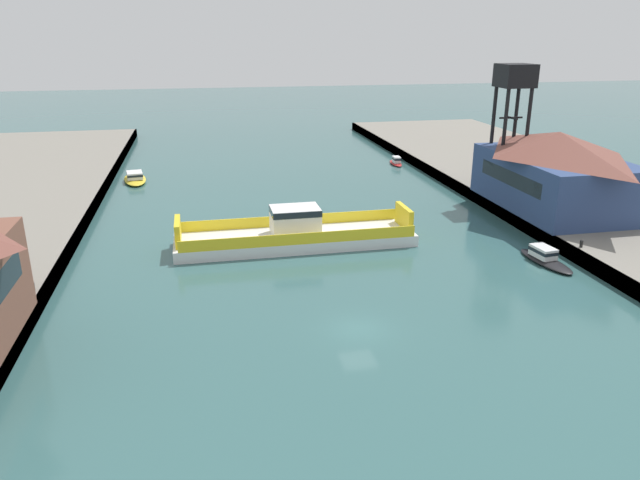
{
  "coord_description": "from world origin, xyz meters",
  "views": [
    {
      "loc": [
        -10.2,
        -36.24,
        19.96
      ],
      "look_at": [
        0.0,
        13.82,
        2.0
      ],
      "focal_mm": 33.18,
      "sensor_mm": 36.0,
      "label": 1
    }
  ],
  "objects_px": {
    "moored_boat_near_left": "(135,178)",
    "warehouse_shed": "(555,170)",
    "moored_boat_mid_left": "(396,161)",
    "chain_ferry": "(295,234)",
    "crane_tower": "(514,90)",
    "moored_boat_near_right": "(545,257)"
  },
  "relations": [
    {
      "from": "chain_ferry",
      "to": "moored_boat_near_right",
      "type": "bearing_deg",
      "value": -23.16
    },
    {
      "from": "moored_boat_near_left",
      "to": "warehouse_shed",
      "type": "xyz_separation_m",
      "value": [
        47.69,
        -27.81,
        5.06
      ]
    },
    {
      "from": "chain_ferry",
      "to": "warehouse_shed",
      "type": "distance_m",
      "value": 30.12
    },
    {
      "from": "moored_boat_mid_left",
      "to": "warehouse_shed",
      "type": "bearing_deg",
      "value": -76.11
    },
    {
      "from": "moored_boat_near_left",
      "to": "moored_boat_mid_left",
      "type": "distance_m",
      "value": 40.1
    },
    {
      "from": "chain_ferry",
      "to": "moored_boat_near_left",
      "type": "height_order",
      "value": "chain_ferry"
    },
    {
      "from": "moored_boat_mid_left",
      "to": "moored_boat_near_right",
      "type": "bearing_deg",
      "value": -90.34
    },
    {
      "from": "chain_ferry",
      "to": "moored_boat_mid_left",
      "type": "relative_size",
      "value": 4.7
    },
    {
      "from": "moored_boat_near_left",
      "to": "moored_boat_mid_left",
      "type": "height_order",
      "value": "moored_boat_near_left"
    },
    {
      "from": "crane_tower",
      "to": "chain_ferry",
      "type": "bearing_deg",
      "value": -159.62
    },
    {
      "from": "moored_boat_near_left",
      "to": "moored_boat_near_right",
      "type": "bearing_deg",
      "value": -45.24
    },
    {
      "from": "moored_boat_near_left",
      "to": "moored_boat_near_right",
      "type": "relative_size",
      "value": 1.24
    },
    {
      "from": "crane_tower",
      "to": "moored_boat_mid_left",
      "type": "bearing_deg",
      "value": 103.7
    },
    {
      "from": "chain_ferry",
      "to": "crane_tower",
      "type": "height_order",
      "value": "crane_tower"
    },
    {
      "from": "moored_boat_mid_left",
      "to": "chain_ferry",
      "type": "bearing_deg",
      "value": -122.58
    },
    {
      "from": "warehouse_shed",
      "to": "moored_boat_near_left",
      "type": "bearing_deg",
      "value": 149.75
    },
    {
      "from": "chain_ferry",
      "to": "warehouse_shed",
      "type": "bearing_deg",
      "value": 5.7
    },
    {
      "from": "moored_boat_near_left",
      "to": "crane_tower",
      "type": "height_order",
      "value": "crane_tower"
    },
    {
      "from": "moored_boat_near_right",
      "to": "crane_tower",
      "type": "relative_size",
      "value": 0.46
    },
    {
      "from": "moored_boat_mid_left",
      "to": "crane_tower",
      "type": "bearing_deg",
      "value": -76.3
    },
    {
      "from": "crane_tower",
      "to": "moored_boat_near_left",
      "type": "bearing_deg",
      "value": 155.92
    },
    {
      "from": "moored_boat_near_left",
      "to": "moored_boat_near_right",
      "type": "height_order",
      "value": "moored_boat_near_left"
    }
  ]
}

